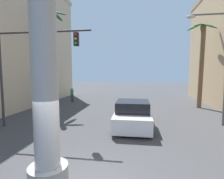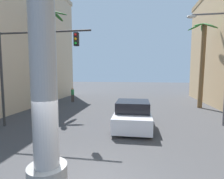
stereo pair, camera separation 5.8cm
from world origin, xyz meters
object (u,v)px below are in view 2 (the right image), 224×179
(street_lamp, at_px, (221,57))
(palm_tree_mid_right, at_px, (202,59))
(pedestrian_far_left, at_px, (73,94))
(car_lead, at_px, (133,114))
(palm_tree_mid_left, at_px, (52,51))
(traffic_light_mast, at_px, (28,59))

(street_lamp, relative_size, palm_tree_mid_right, 0.88)
(palm_tree_mid_right, height_order, pedestrian_far_left, palm_tree_mid_right)
(palm_tree_mid_right, distance_m, pedestrian_far_left, 13.38)
(car_lead, bearing_deg, street_lamp, 9.65)
(palm_tree_mid_left, distance_m, pedestrian_far_left, 5.46)
(car_lead, distance_m, palm_tree_mid_right, 9.62)
(car_lead, distance_m, pedestrian_far_left, 10.37)
(street_lamp, relative_size, palm_tree_mid_left, 0.78)
(traffic_light_mast, distance_m, pedestrian_far_left, 9.59)
(street_lamp, bearing_deg, palm_tree_mid_right, 81.52)
(pedestrian_far_left, bearing_deg, traffic_light_mast, -83.62)
(street_lamp, height_order, palm_tree_mid_right, palm_tree_mid_right)
(street_lamp, bearing_deg, pedestrian_far_left, 150.30)
(traffic_light_mast, height_order, palm_tree_mid_right, palm_tree_mid_right)
(street_lamp, bearing_deg, traffic_light_mast, -168.79)
(palm_tree_mid_left, bearing_deg, street_lamp, -15.51)
(street_lamp, height_order, car_lead, street_lamp)
(pedestrian_far_left, bearing_deg, palm_tree_mid_left, -98.79)
(traffic_light_mast, height_order, palm_tree_mid_left, palm_tree_mid_left)
(palm_tree_mid_right, bearing_deg, palm_tree_mid_left, -170.57)
(street_lamp, distance_m, palm_tree_mid_left, 13.05)
(car_lead, bearing_deg, palm_tree_mid_right, 47.83)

